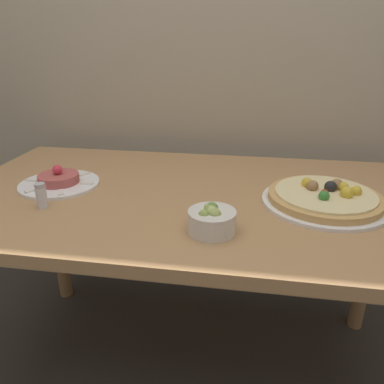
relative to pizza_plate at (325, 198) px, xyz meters
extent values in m
cube|color=tan|center=(-0.40, 0.56, 0.54)|extent=(8.00, 0.05, 2.60)
cube|color=#AD7F51|center=(-0.40, 0.02, -0.04)|extent=(1.49, 0.83, 0.03)
cylinder|color=#AD7F51|center=(-1.08, 0.37, -0.41)|extent=(0.06, 0.06, 0.71)
cylinder|color=#AD7F51|center=(0.28, 0.37, -0.41)|extent=(0.06, 0.06, 0.71)
cylinder|color=white|center=(0.00, 0.00, -0.01)|extent=(0.35, 0.35, 0.01)
cylinder|color=tan|center=(0.00, 0.00, 0.00)|extent=(0.32, 0.32, 0.02)
cylinder|color=beige|center=(0.00, 0.00, 0.01)|extent=(0.28, 0.28, 0.01)
sphere|color=gold|center=(0.05, 0.02, 0.03)|extent=(0.03, 0.03, 0.03)
sphere|color=#B22D23|center=(-0.01, -0.03, 0.02)|extent=(0.02, 0.02, 0.02)
sphere|color=#997047|center=(0.04, 0.04, 0.03)|extent=(0.04, 0.04, 0.04)
sphere|color=gold|center=(0.08, 0.00, 0.03)|extent=(0.03, 0.03, 0.03)
sphere|color=gold|center=(-0.05, 0.04, 0.03)|extent=(0.03, 0.03, 0.03)
sphere|color=gold|center=(-0.04, 0.05, 0.02)|extent=(0.02, 0.02, 0.02)
sphere|color=gold|center=(0.05, -0.02, 0.03)|extent=(0.04, 0.04, 0.04)
sphere|color=#387F33|center=(-0.01, -0.05, 0.03)|extent=(0.03, 0.03, 0.03)
sphere|color=black|center=(0.01, 0.02, 0.03)|extent=(0.03, 0.03, 0.03)
sphere|color=#997047|center=(-0.04, 0.02, 0.03)|extent=(0.03, 0.03, 0.03)
cylinder|color=white|center=(-0.83, 0.01, -0.01)|extent=(0.25, 0.25, 0.01)
cylinder|color=#B2514C|center=(-0.83, 0.01, 0.01)|extent=(0.13, 0.13, 0.03)
sphere|color=#E0384C|center=(-0.83, 0.01, 0.04)|extent=(0.03, 0.03, 0.03)
cube|color=white|center=(-0.73, 0.01, -0.01)|extent=(0.04, 0.02, 0.01)
cube|color=white|center=(-0.78, 0.09, -0.01)|extent=(0.03, 0.04, 0.01)
cube|color=white|center=(-0.88, 0.09, -0.01)|extent=(0.03, 0.04, 0.01)
cube|color=white|center=(-0.92, 0.01, -0.01)|extent=(0.04, 0.02, 0.01)
cube|color=white|center=(-0.88, -0.07, -0.01)|extent=(0.03, 0.04, 0.01)
cube|color=white|center=(-0.78, -0.07, -0.01)|extent=(0.03, 0.04, 0.01)
cylinder|color=silver|center=(-0.30, -0.22, 0.01)|extent=(0.12, 0.12, 0.06)
sphere|color=#A3B25B|center=(-0.31, -0.20, 0.03)|extent=(0.03, 0.03, 0.03)
sphere|color=#8EA34C|center=(-0.32, -0.24, 0.03)|extent=(0.03, 0.03, 0.03)
sphere|color=#668E42|center=(-0.31, -0.20, 0.03)|extent=(0.03, 0.03, 0.03)
sphere|color=#B7BC70|center=(-0.30, -0.22, 0.03)|extent=(0.03, 0.03, 0.03)
sphere|color=#A3B25B|center=(-0.30, -0.23, 0.03)|extent=(0.03, 0.03, 0.03)
sphere|color=#8EA34C|center=(-0.31, -0.21, 0.03)|extent=(0.03, 0.03, 0.03)
cylinder|color=silver|center=(-0.79, -0.15, 0.01)|extent=(0.03, 0.03, 0.06)
cylinder|color=#B2B2B7|center=(-0.79, -0.15, 0.05)|extent=(0.03, 0.03, 0.01)
camera|label=1|loc=(-0.22, -1.04, 0.43)|focal=35.00mm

